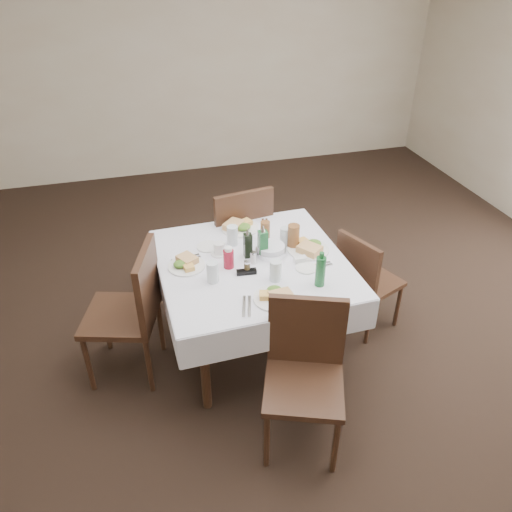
# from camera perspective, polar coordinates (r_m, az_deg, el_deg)

# --- Properties ---
(ground_plane) EXTENTS (7.00, 7.00, 0.00)m
(ground_plane) POSITION_cam_1_polar(r_m,az_deg,el_deg) (3.77, 3.19, -10.36)
(ground_plane) COLOR black
(room_shell) EXTENTS (6.04, 7.04, 2.80)m
(room_shell) POSITION_cam_1_polar(r_m,az_deg,el_deg) (2.88, 4.26, 15.24)
(room_shell) COLOR tan
(room_shell) RESTS_ON ground
(dining_table) EXTENTS (1.25, 1.25, 0.76)m
(dining_table) POSITION_cam_1_polar(r_m,az_deg,el_deg) (3.35, -0.38, -1.86)
(dining_table) COLOR black
(dining_table) RESTS_ON ground
(chair_north) EXTENTS (0.54, 0.54, 0.99)m
(chair_north) POSITION_cam_1_polar(r_m,az_deg,el_deg) (3.97, -1.97, 2.41)
(chair_north) COLOR black
(chair_north) RESTS_ON ground
(chair_south) EXTENTS (0.57, 0.57, 0.93)m
(chair_south) POSITION_cam_1_polar(r_m,az_deg,el_deg) (2.90, 5.61, -12.34)
(chair_south) COLOR black
(chair_south) RESTS_ON ground
(chair_east) EXTENTS (0.50, 0.50, 0.82)m
(chair_east) POSITION_cam_1_polar(r_m,az_deg,el_deg) (3.74, 12.21, -2.40)
(chair_east) COLOR black
(chair_east) RESTS_ON ground
(chair_west) EXTENTS (0.58, 0.58, 0.97)m
(chair_west) POSITION_cam_1_polar(r_m,az_deg,el_deg) (3.34, -13.82, -5.57)
(chair_west) COLOR black
(chair_west) RESTS_ON ground
(meal_north) EXTENTS (0.27, 0.27, 0.06)m
(meal_north) POSITION_cam_1_polar(r_m,az_deg,el_deg) (3.65, -1.93, 3.40)
(meal_north) COLOR white
(meal_north) RESTS_ON dining_table
(meal_south) EXTENTS (0.26, 0.26, 0.06)m
(meal_south) POSITION_cam_1_polar(r_m,az_deg,el_deg) (2.96, 2.27, -4.60)
(meal_south) COLOR white
(meal_south) RESTS_ON dining_table
(meal_east) EXTENTS (0.28, 0.28, 0.06)m
(meal_east) POSITION_cam_1_polar(r_m,az_deg,el_deg) (3.41, 6.08, 0.95)
(meal_east) COLOR white
(meal_east) RESTS_ON dining_table
(meal_west) EXTENTS (0.24, 0.24, 0.05)m
(meal_west) POSITION_cam_1_polar(r_m,az_deg,el_deg) (3.27, -8.03, -0.88)
(meal_west) COLOR white
(meal_west) RESTS_ON dining_table
(side_plate_a) EXTENTS (0.15, 0.15, 0.01)m
(side_plate_a) POSITION_cam_1_polar(r_m,az_deg,el_deg) (3.46, -5.51, 1.08)
(side_plate_a) COLOR white
(side_plate_a) RESTS_ON dining_table
(side_plate_b) EXTENTS (0.14, 0.14, 0.01)m
(side_plate_b) POSITION_cam_1_polar(r_m,az_deg,el_deg) (3.24, 5.75, -1.38)
(side_plate_b) COLOR white
(side_plate_b) RESTS_ON dining_table
(water_n) EXTENTS (0.08, 0.08, 0.14)m
(water_n) POSITION_cam_1_polar(r_m,az_deg,el_deg) (3.45, -2.71, 2.35)
(water_n) COLOR silver
(water_n) RESTS_ON dining_table
(water_s) EXTENTS (0.07, 0.07, 0.14)m
(water_s) POSITION_cam_1_polar(r_m,az_deg,el_deg) (3.09, 2.25, -1.68)
(water_s) COLOR silver
(water_s) RESTS_ON dining_table
(water_e) EXTENTS (0.07, 0.07, 0.13)m
(water_e) POSITION_cam_1_polar(r_m,az_deg,el_deg) (3.45, 3.35, 2.24)
(water_e) COLOR silver
(water_e) RESTS_ON dining_table
(water_w) EXTENTS (0.07, 0.07, 0.14)m
(water_w) POSITION_cam_1_polar(r_m,az_deg,el_deg) (3.08, -4.98, -1.83)
(water_w) COLOR silver
(water_w) RESTS_ON dining_table
(iced_tea_a) EXTENTS (0.07, 0.07, 0.14)m
(iced_tea_a) POSITION_cam_1_polar(r_m,az_deg,el_deg) (3.50, 1.06, 2.93)
(iced_tea_a) COLOR brown
(iced_tea_a) RESTS_ON dining_table
(iced_tea_b) EXTENTS (0.08, 0.08, 0.17)m
(iced_tea_b) POSITION_cam_1_polar(r_m,az_deg,el_deg) (3.41, 4.30, 2.25)
(iced_tea_b) COLOR brown
(iced_tea_b) RESTS_ON dining_table
(bread_basket) EXTENTS (0.21, 0.21, 0.07)m
(bread_basket) POSITION_cam_1_polar(r_m,az_deg,el_deg) (3.36, 1.70, 0.70)
(bread_basket) COLOR silver
(bread_basket) RESTS_ON dining_table
(oil_cruet_dark) EXTENTS (0.05, 0.05, 0.22)m
(oil_cruet_dark) POSITION_cam_1_polar(r_m,az_deg,el_deg) (3.30, -0.94, 1.32)
(oil_cruet_dark) COLOR black
(oil_cruet_dark) RESTS_ON dining_table
(oil_cruet_green) EXTENTS (0.06, 0.06, 0.24)m
(oil_cruet_green) POSITION_cam_1_polar(r_m,az_deg,el_deg) (3.29, 0.79, 1.50)
(oil_cruet_green) COLOR #1C5F2D
(oil_cruet_green) RESTS_ON dining_table
(ketchup_bottle) EXTENTS (0.07, 0.07, 0.15)m
(ketchup_bottle) POSITION_cam_1_polar(r_m,az_deg,el_deg) (3.21, -3.15, -0.23)
(ketchup_bottle) COLOR maroon
(ketchup_bottle) RESTS_ON dining_table
(salt_shaker) EXTENTS (0.04, 0.04, 0.09)m
(salt_shaker) POSITION_cam_1_polar(r_m,az_deg,el_deg) (3.26, -0.32, -0.18)
(salt_shaker) COLOR white
(salt_shaker) RESTS_ON dining_table
(pepper_shaker) EXTENTS (0.04, 0.04, 0.09)m
(pepper_shaker) POSITION_cam_1_polar(r_m,az_deg,el_deg) (3.17, -1.04, -1.25)
(pepper_shaker) COLOR #3E3018
(pepper_shaker) RESTS_ON dining_table
(coffee_mug) EXTENTS (0.12, 0.12, 0.09)m
(coffee_mug) POSITION_cam_1_polar(r_m,az_deg,el_deg) (3.36, -4.20, 0.82)
(coffee_mug) COLOR white
(coffee_mug) RESTS_ON dining_table
(sunglasses) EXTENTS (0.13, 0.05, 0.03)m
(sunglasses) POSITION_cam_1_polar(r_m,az_deg,el_deg) (3.17, -1.10, -1.82)
(sunglasses) COLOR black
(sunglasses) RESTS_ON dining_table
(green_bottle) EXTENTS (0.06, 0.06, 0.23)m
(green_bottle) POSITION_cam_1_polar(r_m,az_deg,el_deg) (3.05, 7.38, -1.69)
(green_bottle) COLOR #1C5F2D
(green_bottle) RESTS_ON dining_table
(sugar_caddy) EXTENTS (0.08, 0.05, 0.04)m
(sugar_caddy) POSITION_cam_1_polar(r_m,az_deg,el_deg) (3.29, 5.07, -0.39)
(sugar_caddy) COLOR white
(sugar_caddy) RESTS_ON dining_table
(cutlery_n) EXTENTS (0.09, 0.19, 0.01)m
(cutlery_n) POSITION_cam_1_polar(r_m,az_deg,el_deg) (3.71, 1.05, 3.60)
(cutlery_n) COLOR silver
(cutlery_n) RESTS_ON dining_table
(cutlery_s) EXTENTS (0.10, 0.20, 0.01)m
(cutlery_s) POSITION_cam_1_polar(r_m,az_deg,el_deg) (2.90, -1.07, -5.80)
(cutlery_s) COLOR silver
(cutlery_s) RESTS_ON dining_table
(cutlery_e) EXTENTS (0.19, 0.06, 0.01)m
(cutlery_e) POSITION_cam_1_polar(r_m,az_deg,el_deg) (3.27, 7.18, -1.12)
(cutlery_e) COLOR silver
(cutlery_e) RESTS_ON dining_table
(cutlery_w) EXTENTS (0.20, 0.07, 0.01)m
(cutlery_w) POSITION_cam_1_polar(r_m,az_deg,el_deg) (3.35, -8.02, -0.32)
(cutlery_w) COLOR silver
(cutlery_w) RESTS_ON dining_table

